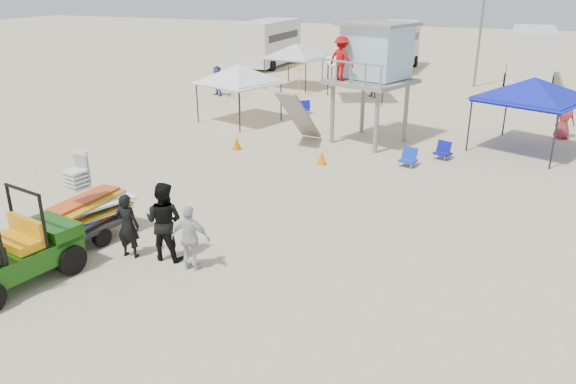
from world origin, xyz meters
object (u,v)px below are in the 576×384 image
at_px(man_left, 128,226).
at_px(lifeguard_tower, 371,56).
at_px(canopy_blue, 534,81).
at_px(utility_cart, 8,245).
at_px(surf_trailer, 85,210).

bearing_deg(man_left, lifeguard_tower, -108.09).
xyz_separation_m(man_left, canopy_blue, (8.61, 12.90, 1.86)).
height_order(lifeguard_tower, canopy_blue, lifeguard_tower).
distance_m(lifeguard_tower, canopy_blue, 6.07).
distance_m(utility_cart, canopy_blue, 18.13).
distance_m(utility_cart, lifeguard_tower, 14.76).
xyz_separation_m(utility_cart, surf_trailer, (0.01, 2.34, -0.10)).
height_order(utility_cart, lifeguard_tower, lifeguard_tower).
xyz_separation_m(lifeguard_tower, canopy_blue, (5.94, 0.99, -0.72)).
bearing_deg(surf_trailer, canopy_blue, 51.21).
xyz_separation_m(man_left, lifeguard_tower, (2.67, 11.91, 2.59)).
distance_m(man_left, canopy_blue, 15.62).
distance_m(surf_trailer, lifeguard_tower, 12.60).
bearing_deg(surf_trailer, lifeguard_tower, 70.16).
bearing_deg(surf_trailer, man_left, -11.21).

